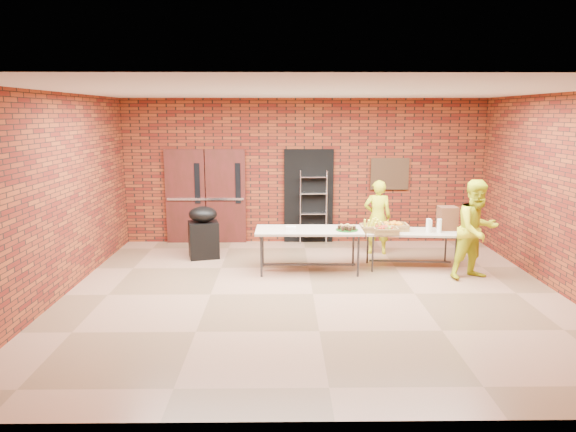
{
  "coord_description": "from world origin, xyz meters",
  "views": [
    {
      "loc": [
        -0.5,
        -7.88,
        2.86
      ],
      "look_at": [
        -0.39,
        1.4,
        1.01
      ],
      "focal_mm": 32.0,
      "sensor_mm": 36.0,
      "label": 1
    }
  ],
  "objects_px": {
    "table_left": "(309,233)",
    "table_right": "(411,234)",
    "coffee_dispenser": "(447,218)",
    "covered_grill": "(203,232)",
    "volunteer_woman": "(377,217)",
    "volunteer_man": "(477,230)",
    "wire_rack": "(313,207)"
  },
  "relations": [
    {
      "from": "wire_rack",
      "to": "volunteer_woman",
      "type": "distance_m",
      "value": 1.54
    },
    {
      "from": "table_left",
      "to": "table_right",
      "type": "relative_size",
      "value": 1.11
    },
    {
      "from": "table_right",
      "to": "covered_grill",
      "type": "relative_size",
      "value": 1.68
    },
    {
      "from": "table_right",
      "to": "volunteer_man",
      "type": "relative_size",
      "value": 1.01
    },
    {
      "from": "table_left",
      "to": "coffee_dispenser",
      "type": "bearing_deg",
      "value": 8.65
    },
    {
      "from": "table_left",
      "to": "covered_grill",
      "type": "relative_size",
      "value": 1.86
    },
    {
      "from": "volunteer_woman",
      "to": "volunteer_man",
      "type": "bearing_deg",
      "value": 136.11
    },
    {
      "from": "covered_grill",
      "to": "volunteer_man",
      "type": "height_order",
      "value": "volunteer_man"
    },
    {
      "from": "covered_grill",
      "to": "volunteer_man",
      "type": "bearing_deg",
      "value": -30.22
    },
    {
      "from": "covered_grill",
      "to": "volunteer_woman",
      "type": "height_order",
      "value": "volunteer_woman"
    },
    {
      "from": "coffee_dispenser",
      "to": "volunteer_man",
      "type": "xyz_separation_m",
      "value": [
        0.26,
        -0.79,
        -0.05
      ]
    },
    {
      "from": "table_right",
      "to": "coffee_dispenser",
      "type": "height_order",
      "value": "coffee_dispenser"
    },
    {
      "from": "volunteer_man",
      "to": "covered_grill",
      "type": "bearing_deg",
      "value": 145.02
    },
    {
      "from": "wire_rack",
      "to": "table_left",
      "type": "bearing_deg",
      "value": -97.61
    },
    {
      "from": "volunteer_woman",
      "to": "wire_rack",
      "type": "bearing_deg",
      "value": -29.12
    },
    {
      "from": "covered_grill",
      "to": "volunteer_woman",
      "type": "relative_size",
      "value": 0.68
    },
    {
      "from": "coffee_dispenser",
      "to": "volunteer_woman",
      "type": "distance_m",
      "value": 1.46
    },
    {
      "from": "coffee_dispenser",
      "to": "volunteer_woman",
      "type": "xyz_separation_m",
      "value": [
        -1.16,
        0.87,
        -0.15
      ]
    },
    {
      "from": "volunteer_woman",
      "to": "table_right",
      "type": "bearing_deg",
      "value": 120.15
    },
    {
      "from": "coffee_dispenser",
      "to": "covered_grill",
      "type": "distance_m",
      "value": 4.77
    },
    {
      "from": "wire_rack",
      "to": "volunteer_man",
      "type": "xyz_separation_m",
      "value": [
        2.69,
        -2.53,
        0.06
      ]
    },
    {
      "from": "wire_rack",
      "to": "volunteer_woman",
      "type": "relative_size",
      "value": 1.06
    },
    {
      "from": "volunteer_woman",
      "to": "table_left",
      "type": "bearing_deg",
      "value": 45.08
    },
    {
      "from": "table_left",
      "to": "volunteer_woman",
      "type": "height_order",
      "value": "volunteer_woman"
    },
    {
      "from": "table_right",
      "to": "volunteer_man",
      "type": "distance_m",
      "value": 1.2
    },
    {
      "from": "volunteer_man",
      "to": "volunteer_woman",
      "type": "bearing_deg",
      "value": 111.37
    },
    {
      "from": "wire_rack",
      "to": "coffee_dispenser",
      "type": "height_order",
      "value": "wire_rack"
    },
    {
      "from": "volunteer_woman",
      "to": "volunteer_man",
      "type": "xyz_separation_m",
      "value": [
        1.43,
        -1.66,
        0.11
      ]
    },
    {
      "from": "coffee_dispenser",
      "to": "table_left",
      "type": "bearing_deg",
      "value": -172.3
    },
    {
      "from": "covered_grill",
      "to": "table_left",
      "type": "bearing_deg",
      "value": -39.39
    },
    {
      "from": "table_right",
      "to": "volunteer_woman",
      "type": "height_order",
      "value": "volunteer_woman"
    },
    {
      "from": "table_left",
      "to": "wire_rack",
      "type": "bearing_deg",
      "value": 85.33
    }
  ]
}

